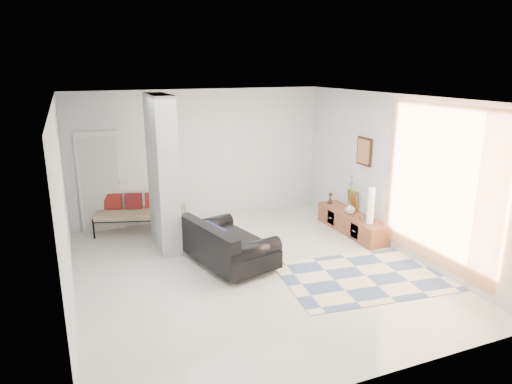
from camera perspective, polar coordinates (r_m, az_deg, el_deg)
name	(u,v)px	position (r m, az deg, el deg)	size (l,w,h in m)	color
floor	(253,270)	(7.65, -0.43, -9.76)	(6.00, 6.00, 0.00)	beige
ceiling	(252,98)	(6.93, -0.48, 11.67)	(6.00, 6.00, 0.00)	white
wall_back	(201,155)	(9.94, -6.95, 4.59)	(6.00, 6.00, 0.00)	silver
wall_front	(366,262)	(4.67, 13.59, -8.48)	(6.00, 6.00, 0.00)	silver
wall_left	(64,209)	(6.68, -22.90, -1.94)	(6.00, 6.00, 0.00)	silver
wall_right	(395,173)	(8.55, 16.93, 2.23)	(6.00, 6.00, 0.00)	silver
partition_column	(162,173)	(8.36, -11.62, 2.31)	(0.35, 1.20, 2.80)	#A6ABAE
hallway_door	(100,182)	(9.65, -18.89, 1.22)	(0.85, 0.06, 2.04)	white
curtain	(439,186)	(7.65, 21.87, 0.67)	(2.55, 2.55, 0.00)	#FF9A43
wall_art	(364,151)	(9.18, 13.38, 4.96)	(0.04, 0.45, 0.55)	#38200F
media_console	(351,223)	(9.43, 11.84, -3.77)	(0.45, 1.92, 0.80)	brown
loveseat	(225,245)	(7.73, -3.85, -6.65)	(1.36, 1.88, 0.76)	silver
daybed	(139,211)	(9.56, -14.37, -2.33)	(1.89, 1.21, 0.77)	black
area_rug	(366,276)	(7.65, 13.56, -10.16)	(2.65, 1.77, 0.01)	beige
cylinder_lamp	(371,206)	(8.78, 14.17, -1.67)	(0.13, 0.13, 0.69)	silver
bronze_figurine	(330,198)	(9.92, 9.25, -0.78)	(0.12, 0.12, 0.23)	#311E15
vase	(350,208)	(9.32, 11.65, -2.01)	(0.21, 0.21, 0.22)	silver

